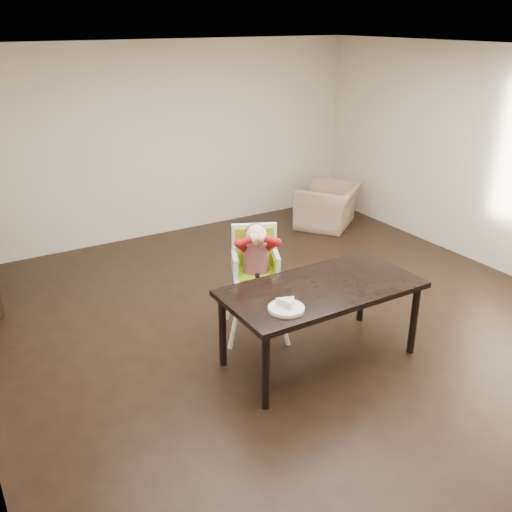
{
  "coord_description": "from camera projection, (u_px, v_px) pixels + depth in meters",
  "views": [
    {
      "loc": [
        -3.04,
        -4.04,
        2.99
      ],
      "look_at": [
        -0.5,
        0.18,
        0.91
      ],
      "focal_mm": 40.0,
      "sensor_mm": 36.0,
      "label": 1
    }
  ],
  "objects": [
    {
      "name": "ground",
      "position": [
        307.0,
        334.0,
        5.79
      ],
      "size": [
        7.0,
        7.0,
        0.0
      ],
      "primitive_type": "plane",
      "color": "black",
      "rests_on": "ground"
    },
    {
      "name": "room_walls",
      "position": [
        315.0,
        153.0,
        5.07
      ],
      "size": [
        6.02,
        7.02,
        2.71
      ],
      "color": "beige",
      "rests_on": "ground"
    },
    {
      "name": "dining_table",
      "position": [
        322.0,
        294.0,
        5.13
      ],
      "size": [
        1.8,
        0.9,
        0.75
      ],
      "color": "black",
      "rests_on": "ground"
    },
    {
      "name": "high_chair",
      "position": [
        256.0,
        256.0,
        5.54
      ],
      "size": [
        0.65,
        0.65,
        1.17
      ],
      "rotation": [
        0.0,
        0.0,
        -0.43
      ],
      "color": "white",
      "rests_on": "ground"
    },
    {
      "name": "plate",
      "position": [
        287.0,
        306.0,
        4.69
      ],
      "size": [
        0.39,
        0.39,
        0.09
      ],
      "rotation": [
        0.0,
        0.0,
        0.34
      ],
      "color": "white",
      "rests_on": "dining_table"
    },
    {
      "name": "armchair",
      "position": [
        329.0,
        199.0,
        8.64
      ],
      "size": [
        1.14,
        1.07,
        0.84
      ],
      "primitive_type": "imported",
      "rotation": [
        0.0,
        0.0,
        3.78
      ],
      "color": "tan",
      "rests_on": "ground"
    }
  ]
}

